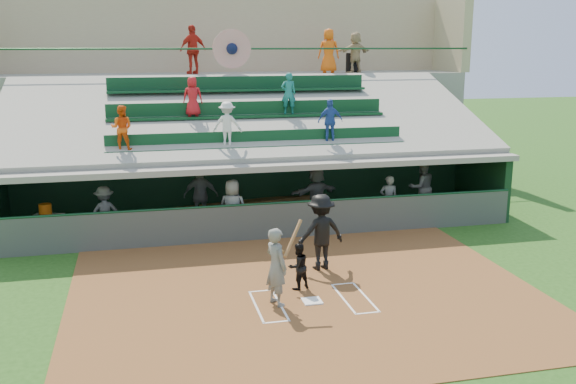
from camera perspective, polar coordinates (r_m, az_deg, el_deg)
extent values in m
plane|color=#204914|center=(14.93, 2.15, -9.78)|extent=(100.00, 100.00, 0.00)
cube|color=brown|center=(15.37, 1.65, -9.04)|extent=(11.00, 9.00, 0.02)
cube|color=white|center=(14.92, 2.15, -9.65)|extent=(0.43, 0.43, 0.03)
cube|color=white|center=(14.75, -0.71, -9.96)|extent=(0.05, 1.80, 0.01)
cube|color=white|center=(15.12, 4.93, -9.42)|extent=(0.05, 1.80, 0.01)
cube|color=silver|center=(14.66, -2.84, -10.14)|extent=(0.05, 1.80, 0.01)
cube|color=white|center=(15.29, 6.91, -9.20)|extent=(0.05, 1.80, 0.01)
cube|color=white|center=(15.52, -2.44, -8.78)|extent=(0.60, 0.05, 0.01)
cube|color=white|center=(16.00, 4.87, -8.13)|extent=(0.60, 0.05, 0.01)
cube|color=white|center=(13.90, -1.02, -11.47)|extent=(0.60, 0.05, 0.01)
cube|color=white|center=(14.43, 7.10, -10.62)|extent=(0.60, 0.05, 0.01)
cube|color=gray|center=(21.15, -2.68, -2.80)|extent=(16.00, 3.50, 0.04)
cube|color=gray|center=(27.24, -5.34, 5.63)|extent=(20.00, 3.00, 4.60)
cube|color=#484C47|center=(19.35, -1.74, -2.67)|extent=(16.00, 0.06, 1.10)
cylinder|color=#133C21|center=(19.21, -1.75, -1.03)|extent=(16.00, 0.08, 0.08)
cube|color=black|center=(22.56, -3.52, 1.02)|extent=(16.00, 0.25, 2.20)
cube|color=black|center=(23.64, 16.73, 1.04)|extent=(0.25, 3.50, 2.20)
cube|color=gray|center=(20.66, -2.74, 3.03)|extent=(16.40, 3.90, 0.18)
cube|color=gray|center=(24.25, -4.22, 1.98)|extent=(16.40, 3.50, 2.30)
cube|color=gray|center=(25.67, -4.84, 5.18)|extent=(16.40, 0.30, 4.60)
cube|color=gray|center=(22.29, -3.65, 6.99)|extent=(16.40, 6.51, 2.37)
cube|color=#0C381E|center=(20.05, -2.47, 4.03)|extent=(9.40, 0.42, 0.08)
cube|color=#0C381D|center=(20.21, -2.58, 4.84)|extent=(9.40, 0.06, 0.45)
cube|color=#0C351A|center=(21.81, -3.42, 6.73)|extent=(9.40, 0.42, 0.08)
cube|color=#0C381B|center=(21.98, -3.52, 7.46)|extent=(9.40, 0.06, 0.45)
cube|color=#0C351B|center=(23.61, -4.25, 9.03)|extent=(9.40, 0.42, 0.08)
cube|color=#0C351B|center=(23.79, -4.33, 9.68)|extent=(9.40, 0.06, 0.45)
imported|color=#E04F0D|center=(19.72, -14.57, 5.54)|extent=(0.75, 0.65, 1.33)
imported|color=silver|center=(19.89, -5.42, 6.03)|extent=(0.99, 0.71, 1.38)
imported|color=#284CA0|center=(20.59, 3.78, 6.32)|extent=(0.82, 0.35, 1.39)
imported|color=red|center=(21.61, -8.47, 8.40)|extent=(0.66, 0.46, 1.30)
imported|color=#186F67|center=(22.11, 0.05, 8.76)|extent=(0.54, 0.38, 1.40)
cylinder|color=#133C1E|center=(25.53, -5.02, 12.57)|extent=(20.00, 0.07, 0.07)
cylinder|color=red|center=(25.51, -5.02, 12.57)|extent=(1.50, 0.06, 1.50)
sphere|color=#0D1435|center=(25.48, -5.01, 12.57)|extent=(0.44, 0.44, 0.44)
cube|color=tan|center=(28.51, -5.94, 13.80)|extent=(20.00, 0.40, 3.20)
cube|color=tan|center=(30.06, 14.29, 13.44)|extent=(0.40, 3.00, 3.20)
imported|color=#5B5D58|center=(14.47, -1.05, -6.63)|extent=(0.65, 0.77, 1.80)
cylinder|color=#986537|center=(14.19, 0.45, -4.13)|extent=(0.56, 0.54, 0.75)
sphere|color=brown|center=(14.39, -0.55, -5.35)|extent=(0.10, 0.10, 0.10)
imported|color=black|center=(15.46, 0.90, -6.62)|extent=(0.67, 0.61, 1.13)
imported|color=black|center=(16.70, 2.93, -3.56)|extent=(1.40, 0.96, 2.00)
cube|color=brown|center=(22.31, -3.08, -1.31)|extent=(14.91, 3.60, 0.45)
cube|color=white|center=(20.45, -20.60, -3.02)|extent=(1.03, 0.89, 0.77)
cylinder|color=#D15A0C|center=(20.28, -20.77, -1.51)|extent=(0.37, 0.37, 0.37)
imported|color=#595B56|center=(20.11, -15.98, -1.73)|extent=(1.12, 0.76, 1.59)
imported|color=#595C57|center=(20.95, -7.75, -0.32)|extent=(1.18, 0.66, 1.90)
imported|color=#61645E|center=(19.48, -4.95, -1.45)|extent=(1.02, 0.85, 1.78)
imported|color=#535651|center=(21.14, 2.53, -0.18)|extent=(1.79, 1.02, 1.84)
imported|color=#5A5D57|center=(21.07, 8.93, -0.69)|extent=(0.66, 0.51, 1.61)
imported|color=#5A5C57|center=(22.36, 11.78, 0.41)|extent=(0.99, 0.80, 1.93)
cylinder|color=black|center=(28.00, 5.71, 11.37)|extent=(0.53, 0.53, 0.80)
imported|color=red|center=(26.39, -8.44, 12.42)|extent=(1.22, 0.88, 1.93)
imported|color=#EA590D|center=(27.09, 3.64, 12.41)|extent=(0.98, 0.74, 1.80)
imported|color=tan|center=(27.60, 6.00, 12.25)|extent=(1.63, 0.90, 1.68)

